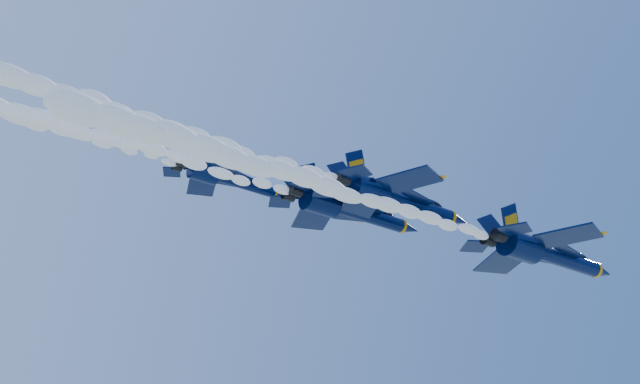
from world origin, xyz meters
TOP-DOWN VIEW (x-y plane):
  - jet_lead at (19.29, -11.08)m, footprint 20.08×16.47m
  - smoke_trail_jet_lead at (-11.80, -11.08)m, footprint 45.01×2.40m
  - jet_second at (3.97, -4.38)m, footprint 19.00×15.59m
  - smoke_trail_jet_second at (-26.66, -4.38)m, footprint 45.01×2.27m
  - jet_third at (2.04, 1.54)m, footprint 18.68×15.33m
  - smoke_trail_jet_third at (-28.45, 1.54)m, footprint 45.01×2.23m
  - jet_fourth at (-8.63, 10.33)m, footprint 15.20×12.47m

SIDE VIEW (x-z plane):
  - smoke_trail_jet_lead at x=-11.80m, z-range 146.78..148.93m
  - jet_lead at x=19.29m, z-range 144.59..152.05m
  - smoke_trail_jet_second at x=-26.66m, z-range 151.69..153.73m
  - jet_second at x=3.97m, z-range 149.63..156.70m
  - smoke_trail_jet_third at x=-28.45m, z-range 152.26..154.27m
  - jet_third at x=2.04m, z-range 150.24..157.18m
  - jet_fourth at x=-8.63m, z-range 155.23..160.88m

